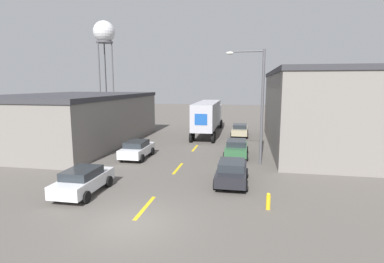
{
  "coord_description": "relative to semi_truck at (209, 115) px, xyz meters",
  "views": [
    {
      "loc": [
        4.91,
        -11.76,
        6.08
      ],
      "look_at": [
        0.16,
        13.69,
        2.0
      ],
      "focal_mm": 28.0,
      "sensor_mm": 36.0,
      "label": 1
    }
  ],
  "objects": [
    {
      "name": "ground_plane",
      "position": [
        -0.13,
        -25.06,
        -2.37
      ],
      "size": [
        160.0,
        160.0,
        0.0
      ],
      "primitive_type": "plane",
      "color": "#56514C"
    },
    {
      "name": "road_centerline",
      "position": [
        -0.13,
        -16.16,
        -2.37
      ],
      "size": [
        0.2,
        17.26,
        0.01
      ],
      "color": "gold",
      "rests_on": "ground_plane"
    },
    {
      "name": "warehouse_left",
      "position": [
        -13.09,
        -8.61,
        0.18
      ],
      "size": [
        11.86,
        19.25,
        5.09
      ],
      "color": "slate",
      "rests_on": "ground_plane"
    },
    {
      "name": "warehouse_right",
      "position": [
        12.8,
        -6.42,
        1.33
      ],
      "size": [
        11.79,
        19.11,
        7.39
      ],
      "color": "slate",
      "rests_on": "ground_plane"
    },
    {
      "name": "semi_truck",
      "position": [
        0.0,
        0.0,
        0.0
      ],
      "size": [
        2.86,
        14.5,
        4.01
      ],
      "rotation": [
        0.0,
        0.0,
        0.02
      ],
      "color": "silver",
      "rests_on": "ground_plane"
    },
    {
      "name": "parked_car_right_far",
      "position": [
        3.92,
        -1.48,
        -1.6
      ],
      "size": [
        1.98,
        4.17,
        1.46
      ],
      "color": "tan",
      "rests_on": "ground_plane"
    },
    {
      "name": "parked_car_left_far",
      "position": [
        -4.18,
        -13.75,
        -1.6
      ],
      "size": [
        1.98,
        4.17,
        1.46
      ],
      "color": "silver",
      "rests_on": "ground_plane"
    },
    {
      "name": "parked_car_right_mid",
      "position": [
        3.92,
        -11.73,
        -1.6
      ],
      "size": [
        1.98,
        4.17,
        1.46
      ],
      "color": "#2D5B38",
      "rests_on": "ground_plane"
    },
    {
      "name": "parked_car_left_near",
      "position": [
        -4.18,
        -22.09,
        -1.6
      ],
      "size": [
        1.98,
        4.17,
        1.46
      ],
      "color": "silver",
      "rests_on": "ground_plane"
    },
    {
      "name": "parked_car_right_near",
      "position": [
        3.92,
        -18.85,
        -1.6
      ],
      "size": [
        1.98,
        4.17,
        1.46
      ],
      "color": "black",
      "rests_on": "ground_plane"
    },
    {
      "name": "water_tower",
      "position": [
        -24.9,
        23.0,
        14.05
      ],
      "size": [
        4.43,
        4.43,
        19.06
      ],
      "color": "#47474C",
      "rests_on": "ground_plane"
    },
    {
      "name": "street_lamp",
      "position": [
        5.51,
        -13.88,
        2.63
      ],
      "size": [
        2.87,
        0.32,
        8.63
      ],
      "color": "#4C4C51",
      "rests_on": "ground_plane"
    },
    {
      "name": "fire_hydrant",
      "position": [
        5.9,
        -22.41,
        -1.95
      ],
      "size": [
        0.22,
        0.22,
        0.84
      ],
      "color": "gold",
      "rests_on": "ground_plane"
    }
  ]
}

